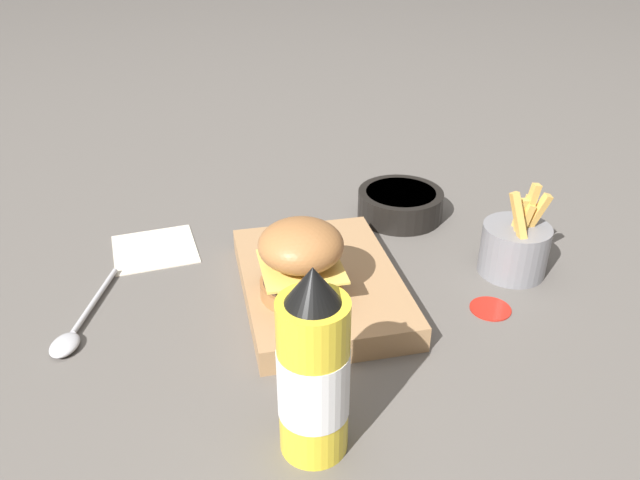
# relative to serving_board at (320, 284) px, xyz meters

# --- Properties ---
(ground_plane) EXTENTS (6.00, 6.00, 0.00)m
(ground_plane) POSITION_rel_serving_board_xyz_m (0.06, -0.02, -0.02)
(ground_plane) COLOR #5B5651
(serving_board) EXTENTS (0.28, 0.20, 0.03)m
(serving_board) POSITION_rel_serving_board_xyz_m (0.00, 0.00, 0.00)
(serving_board) COLOR #A37A51
(serving_board) RESTS_ON ground_plane
(burger) EXTENTS (0.10, 0.10, 0.10)m
(burger) POSITION_rel_serving_board_xyz_m (-0.04, 0.03, 0.07)
(burger) COLOR #9E6638
(burger) RESTS_ON serving_board
(ketchup_bottle) EXTENTS (0.07, 0.07, 0.20)m
(ketchup_bottle) POSITION_rel_serving_board_xyz_m (-0.25, 0.06, 0.07)
(ketchup_bottle) COLOR yellow
(ketchup_bottle) RESTS_ON ground_plane
(fries_basket) EXTENTS (0.09, 0.09, 0.13)m
(fries_basket) POSITION_rel_serving_board_xyz_m (-0.00, -0.27, 0.02)
(fries_basket) COLOR slate
(fries_basket) RESTS_ON ground_plane
(side_bowl) EXTENTS (0.14, 0.14, 0.04)m
(side_bowl) POSITION_rel_serving_board_xyz_m (0.19, -0.18, 0.01)
(side_bowl) COLOR black
(side_bowl) RESTS_ON ground_plane
(spoon) EXTENTS (0.18, 0.07, 0.01)m
(spoon) POSITION_rel_serving_board_xyz_m (-0.02, 0.31, -0.01)
(spoon) COLOR #B2B2B7
(spoon) RESTS_ON ground_plane
(ketchup_puddle) EXTENTS (0.05, 0.05, 0.00)m
(ketchup_puddle) POSITION_rel_serving_board_xyz_m (-0.08, -0.21, -0.01)
(ketchup_puddle) COLOR #B21E14
(ketchup_puddle) RESTS_ON ground_plane
(parchment_square) EXTENTS (0.13, 0.13, 0.00)m
(parchment_square) POSITION_rel_serving_board_xyz_m (0.17, 0.21, -0.02)
(parchment_square) COLOR beige
(parchment_square) RESTS_ON ground_plane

